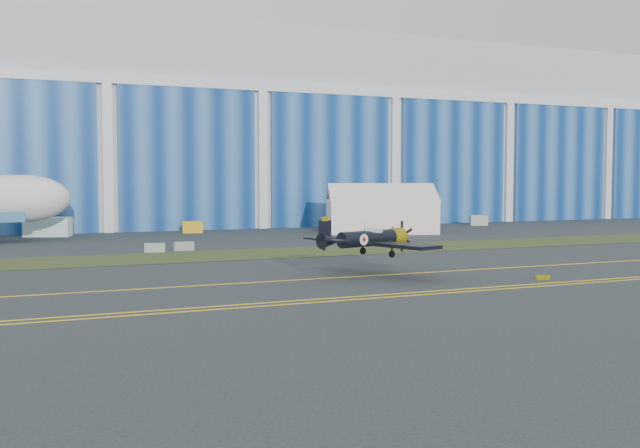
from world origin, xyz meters
name	(u,v)px	position (x,y,z in m)	size (l,w,h in m)	color
ground	(200,276)	(0.00, 0.00, 0.00)	(260.00, 260.00, 0.00)	#2D3336
grass_median	(162,258)	(0.00, 14.00, 0.02)	(260.00, 10.00, 0.02)	#475128
hangar	(88,131)	(0.00, 71.79, 14.96)	(220.00, 45.70, 30.00)	silver
taxiway_centreline	(219,284)	(0.00, -5.00, 0.01)	(200.00, 0.20, 0.02)	yellow
edge_line_near	(264,306)	(0.00, -14.50, 0.01)	(80.00, 0.20, 0.02)	yellow
edge_line_far	(259,303)	(0.00, -13.50, 0.01)	(80.00, 0.20, 0.02)	yellow
guard_board_right	(543,278)	(22.00, -12.00, 0.17)	(1.20, 0.15, 0.35)	yellow
warbird	(367,239)	(11.78, -4.35, 2.75)	(12.87, 14.26, 3.55)	black
tent	(381,208)	(34.04, 35.25, 3.34)	(17.12, 14.83, 6.68)	white
shipping_container	(48,227)	(-8.00, 45.28, 1.22)	(5.61, 2.24, 2.43)	white
tug	(192,227)	(10.26, 44.28, 0.78)	(2.66, 1.66, 1.55)	gold
gse_box	(479,220)	(55.18, 42.40, 0.80)	(2.66, 1.42, 1.59)	#ABAB9A
barrier_a	(155,248)	(0.38, 19.50, 0.45)	(2.00, 0.60, 0.90)	gray
barrier_b	(184,246)	(3.41, 19.99, 0.45)	(2.00, 0.60, 0.90)	gray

